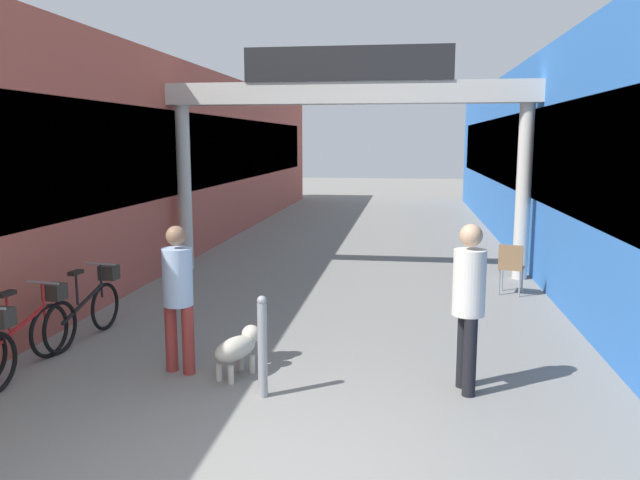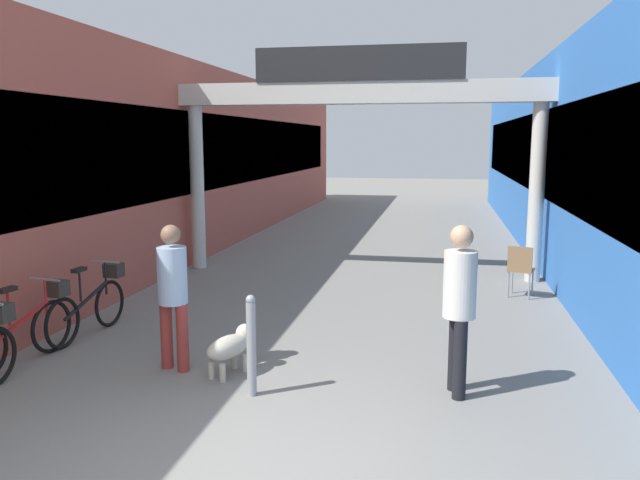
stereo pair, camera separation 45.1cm
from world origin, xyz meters
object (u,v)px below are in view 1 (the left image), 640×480
Objects in this scene: bicycle_black_third at (88,307)px; cafe_chair_wood_nearer at (511,264)px; pedestrian_with_dog at (178,290)px; dog_on_leash at (239,347)px; pedestrian_companion at (469,296)px; bollard_post_metal at (262,346)px; bicycle_red_second at (25,332)px.

bicycle_black_third is 6.84m from cafe_chair_wood_nearer.
pedestrian_with_dog is at bearing -135.38° from cafe_chair_wood_nearer.
pedestrian_companion is at bearing -2.40° from dog_on_leash.
bollard_post_metal is (0.41, -0.55, 0.22)m from dog_on_leash.
pedestrian_companion is 1.07× the size of bicycle_black_third.
bicycle_red_second is at bearing -144.41° from cafe_chair_wood_nearer.
pedestrian_with_dog reaches higher than bicycle_black_third.
bollard_post_metal is (2.93, -0.41, 0.11)m from bicycle_red_second.
dog_on_leash is 0.70× the size of bollard_post_metal.
pedestrian_companion reaches higher than bicycle_red_second.
pedestrian_companion is at bearing -13.14° from bicycle_black_third.
bicycle_red_second is (-2.53, -0.13, 0.10)m from dog_on_leash.
bicycle_black_third is at bearing 166.86° from pedestrian_companion.
pedestrian_with_dog reaches higher than cafe_chair_wood_nearer.
pedestrian_companion reaches higher than dog_on_leash.
bollard_post_metal is 5.82m from cafe_chair_wood_nearer.
dog_on_leash is 2.58m from bicycle_black_third.
dog_on_leash is at bearing 3.00° from bicycle_red_second.
bicycle_black_third is at bearing 150.31° from bollard_post_metal.
bicycle_black_third is 1.56× the size of bollard_post_metal.
pedestrian_with_dog is 2.26× the size of dog_on_leash.
cafe_chair_wood_nearer is (3.24, 4.84, -0.01)m from bollard_post_metal.
pedestrian_with_dog is 1.30m from bollard_post_metal.
dog_on_leash is at bearing -0.13° from pedestrian_with_dog.
bollard_post_metal is at bearing -26.45° from pedestrian_with_dog.
bicycle_red_second is (-1.83, -0.13, -0.54)m from pedestrian_with_dog.
bollard_post_metal is (2.77, -1.58, 0.11)m from bicycle_black_third.
pedestrian_with_dog reaches higher than bollard_post_metal.
cafe_chair_wood_nearer is at bearing 49.60° from dog_on_leash.
pedestrian_with_dog reaches higher than dog_on_leash.
dog_on_leash is at bearing -130.40° from cafe_chair_wood_nearer.
bicycle_black_third is (-2.36, 1.03, 0.10)m from dog_on_leash.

